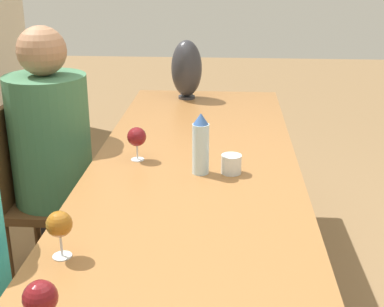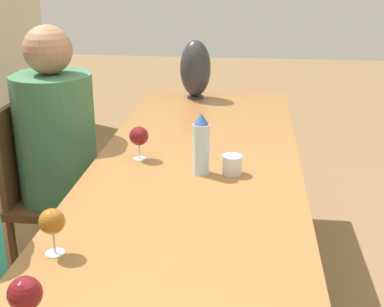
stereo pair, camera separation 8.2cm
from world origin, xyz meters
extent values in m
cube|color=#936033|center=(0.00, 0.00, 0.74)|extent=(3.15, 0.87, 0.04)
cylinder|color=#936033|center=(1.47, -0.33, 0.36)|extent=(0.07, 0.07, 0.72)
cylinder|color=#936033|center=(1.47, 0.33, 0.36)|extent=(0.07, 0.07, 0.72)
cylinder|color=silver|center=(0.21, -0.03, 0.86)|extent=(0.07, 0.07, 0.20)
cone|color=#33599E|center=(0.21, -0.03, 0.99)|extent=(0.06, 0.06, 0.04)
cylinder|color=silver|center=(0.21, -0.15, 0.80)|extent=(0.08, 0.08, 0.08)
cylinder|color=#2D2D33|center=(1.38, 0.12, 0.77)|extent=(0.10, 0.10, 0.01)
ellipsoid|color=#2D2D33|center=(1.38, 0.12, 0.95)|extent=(0.18, 0.18, 0.34)
cylinder|color=silver|center=(0.33, 0.24, 0.76)|extent=(0.06, 0.06, 0.00)
cylinder|color=silver|center=(0.33, 0.24, 0.80)|extent=(0.01, 0.01, 0.07)
sphere|color=maroon|center=(0.33, 0.24, 0.87)|extent=(0.08, 0.08, 0.08)
cylinder|color=silver|center=(-0.45, 0.33, 0.76)|extent=(0.06, 0.06, 0.00)
cylinder|color=silver|center=(-0.45, 0.33, 0.80)|extent=(0.01, 0.01, 0.07)
sphere|color=#995B19|center=(-0.45, 0.33, 0.87)|extent=(0.08, 0.08, 0.08)
sphere|color=maroon|center=(-0.78, 0.28, 0.86)|extent=(0.08, 0.08, 0.08)
cube|color=brown|center=(0.57, 0.70, 0.43)|extent=(0.44, 0.44, 0.04)
cube|color=brown|center=(0.57, 0.90, 0.69)|extent=(0.40, 0.03, 0.47)
cylinder|color=brown|center=(0.38, 0.51, 0.21)|extent=(0.04, 0.04, 0.41)
cylinder|color=brown|center=(0.76, 0.51, 0.21)|extent=(0.04, 0.04, 0.41)
cylinder|color=brown|center=(0.38, 0.89, 0.21)|extent=(0.04, 0.04, 0.41)
cylinder|color=brown|center=(0.76, 0.89, 0.21)|extent=(0.04, 0.04, 0.41)
cube|color=#2D2D38|center=(0.57, 0.63, 0.23)|extent=(0.28, 0.21, 0.45)
cylinder|color=#3D704C|center=(0.57, 0.70, 0.76)|extent=(0.38, 0.38, 0.62)
sphere|color=#9E7051|center=(0.57, 0.70, 1.18)|extent=(0.22, 0.22, 0.22)
camera|label=1|loc=(-1.76, -0.13, 1.58)|focal=50.00mm
camera|label=2|loc=(-1.76, -0.21, 1.58)|focal=50.00mm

